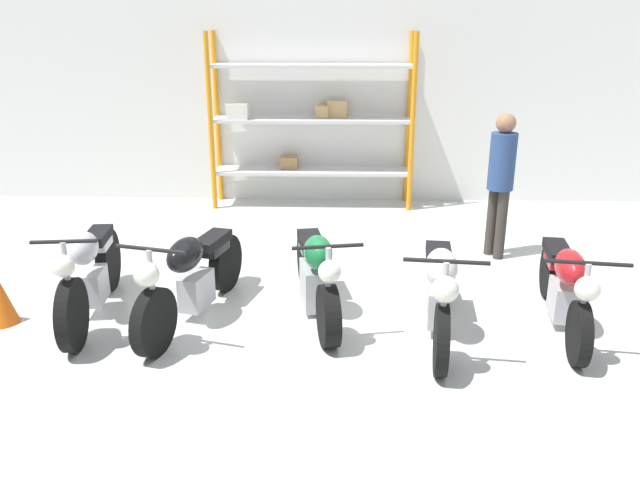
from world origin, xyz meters
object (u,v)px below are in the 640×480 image
(shelving_rack, at_px, (309,121))
(person_browsing, at_px, (501,173))
(motorcycle_black, at_px, (192,276))
(motorcycle_red, at_px, (565,284))
(motorcycle_green, at_px, (316,274))
(motorcycle_white, at_px, (439,288))
(motorcycle_silver, at_px, (90,273))

(shelving_rack, bearing_deg, person_browsing, -43.40)
(motorcycle_black, height_order, person_browsing, person_browsing)
(motorcycle_red, relative_size, person_browsing, 1.12)
(shelving_rack, xyz_separation_m, motorcycle_green, (0.28, -4.06, -0.97))
(motorcycle_green, bearing_deg, shelving_rack, 173.06)
(motorcycle_black, bearing_deg, shelving_rack, -178.08)
(motorcycle_green, height_order, motorcycle_white, motorcycle_white)
(motorcycle_green, height_order, person_browsing, person_browsing)
(shelving_rack, relative_size, motorcycle_black, 1.51)
(motorcycle_black, bearing_deg, motorcycle_red, 103.59)
(motorcycle_silver, relative_size, motorcycle_red, 1.02)
(motorcycle_white, bearing_deg, motorcycle_silver, -88.86)
(motorcycle_silver, xyz_separation_m, person_browsing, (4.47, 1.90, 0.61))
(motorcycle_green, relative_size, motorcycle_white, 1.01)
(motorcycle_black, relative_size, motorcycle_red, 1.04)
(motorcycle_black, relative_size, person_browsing, 1.16)
(motorcycle_silver, relative_size, person_browsing, 1.14)
(person_browsing, bearing_deg, motorcycle_black, 1.72)
(motorcycle_white, bearing_deg, motorcycle_black, -90.09)
(person_browsing, bearing_deg, shelving_rack, -71.03)
(motorcycle_black, xyz_separation_m, person_browsing, (3.44, 1.93, 0.61))
(motorcycle_white, distance_m, motorcycle_red, 1.26)
(motorcycle_white, bearing_deg, shelving_rack, -156.26)
(motorcycle_green, bearing_deg, motorcycle_red, 72.40)
(motorcycle_green, distance_m, motorcycle_red, 2.43)
(motorcycle_silver, bearing_deg, motorcycle_white, 78.28)
(shelving_rack, distance_m, motorcycle_green, 4.18)
(person_browsing, bearing_deg, motorcycle_red, 68.06)
(motorcycle_silver, distance_m, motorcycle_black, 1.03)
(shelving_rack, relative_size, motorcycle_white, 1.56)
(motorcycle_black, bearing_deg, motorcycle_green, 115.28)
(motorcycle_silver, relative_size, motorcycle_green, 1.00)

